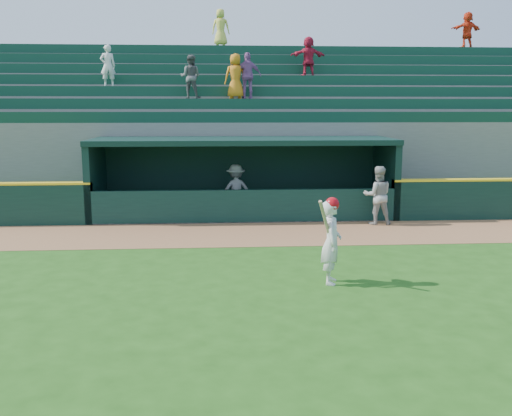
% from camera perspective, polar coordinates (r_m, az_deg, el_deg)
% --- Properties ---
extents(ground, '(120.00, 120.00, 0.00)m').
position_cam_1_polar(ground, '(10.83, 0.57, -8.26)').
color(ground, '#1F4D13').
rests_on(ground, ground).
extents(warning_track, '(40.00, 3.00, 0.01)m').
position_cam_1_polar(warning_track, '(15.55, -0.81, -2.61)').
color(warning_track, brown).
rests_on(warning_track, ground).
extents(dugout_player_front, '(0.89, 0.71, 1.73)m').
position_cam_1_polar(dugout_player_front, '(17.10, 12.07, 1.24)').
color(dugout_player_front, '#9A9995').
rests_on(dugout_player_front, ground).
extents(dugout_player_inside, '(1.15, 0.81, 1.63)m').
position_cam_1_polar(dugout_player_inside, '(18.28, -2.03, 1.84)').
color(dugout_player_inside, '#9C9C97').
rests_on(dugout_player_inside, ground).
extents(dugout, '(9.40, 2.80, 2.46)m').
position_cam_1_polar(dugout, '(18.39, -1.34, 3.60)').
color(dugout, slate).
rests_on(dugout, ground).
extents(stands, '(34.50, 6.25, 7.47)m').
position_cam_1_polar(stands, '(22.86, -1.88, 7.44)').
color(stands, slate).
rests_on(stands, ground).
extents(batter_at_plate, '(0.59, 0.77, 1.72)m').
position_cam_1_polar(batter_at_plate, '(11.15, 7.54, -3.21)').
color(batter_at_plate, silver).
rests_on(batter_at_plate, ground).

